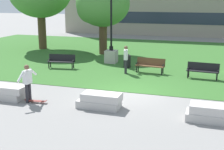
% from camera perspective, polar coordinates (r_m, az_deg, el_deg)
% --- Properties ---
extents(ground_plane, '(140.00, 140.00, 0.00)m').
position_cam_1_polar(ground_plane, '(15.45, 3.20, -3.26)').
color(ground_plane, gray).
extents(grass_lawn, '(40.00, 20.00, 0.02)m').
position_cam_1_polar(grass_lawn, '(24.99, 8.97, 3.26)').
color(grass_lawn, '#336628').
rests_on(grass_lawn, ground).
extents(concrete_block_center, '(1.92, 0.90, 0.64)m').
position_cam_1_polar(concrete_block_center, '(15.24, -18.64, -3.02)').
color(concrete_block_center, '#BCB7B2').
rests_on(concrete_block_center, ground).
extents(concrete_block_left, '(1.85, 0.90, 0.64)m').
position_cam_1_polar(concrete_block_left, '(13.32, -2.17, -4.70)').
color(concrete_block_left, '#BCB7B2').
rests_on(concrete_block_left, ground).
extents(concrete_block_right, '(1.80, 0.90, 0.64)m').
position_cam_1_polar(concrete_block_right, '(12.47, 17.67, -6.68)').
color(concrete_block_right, '#BCB7B2').
rests_on(concrete_block_right, ground).
extents(person_skateboarder, '(0.25, 1.45, 1.71)m').
position_cam_1_polar(person_skateboarder, '(14.31, -15.19, -1.07)').
color(person_skateboarder, '#28282D').
rests_on(person_skateboarder, ground).
extents(skateboard, '(1.03, 0.29, 0.14)m').
position_cam_1_polar(skateboard, '(14.36, -13.75, -4.63)').
color(skateboard, maroon).
rests_on(skateboard, ground).
extents(park_bench_near_left, '(1.84, 0.70, 0.90)m').
position_cam_1_polar(park_bench_near_left, '(19.51, 7.02, 1.93)').
color(park_bench_near_left, brown).
rests_on(park_bench_near_left, grass_lawn).
extents(park_bench_near_right, '(1.86, 0.78, 0.90)m').
position_cam_1_polar(park_bench_near_right, '(20.94, -9.22, 2.67)').
color(park_bench_near_right, black).
rests_on(park_bench_near_right, grass_lawn).
extents(park_bench_far_left, '(1.84, 0.67, 0.90)m').
position_cam_1_polar(park_bench_far_left, '(18.71, 16.29, 0.95)').
color(park_bench_far_left, black).
rests_on(park_bench_far_left, grass_lawn).
extents(lamp_post_center, '(1.32, 0.80, 5.42)m').
position_cam_1_polar(lamp_post_center, '(22.27, -0.14, 5.01)').
color(lamp_post_center, '#ADA89E').
rests_on(lamp_post_center, grass_lawn).
extents(tree_near_left, '(4.56, 4.34, 5.93)m').
position_cam_1_polar(tree_near_left, '(25.75, -1.79, 12.73)').
color(tree_near_left, '#4C3823').
rests_on(tree_near_left, grass_lawn).
extents(trash_bin, '(0.49, 0.49, 0.96)m').
position_cam_1_polar(trash_bin, '(20.86, 2.78, 2.69)').
color(trash_bin, black).
rests_on(trash_bin, grass_lawn).
extents(person_bystander_near_lawn, '(0.32, 0.63, 1.71)m').
position_cam_1_polar(person_bystander_near_lawn, '(19.12, 2.54, 3.13)').
color(person_bystander_near_lawn, '#28282D').
rests_on(person_bystander_near_lawn, grass_lawn).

